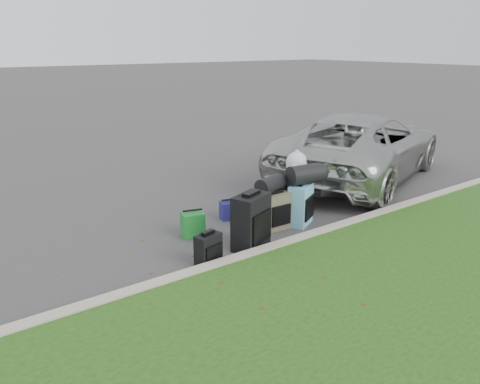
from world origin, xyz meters
TOP-DOWN VIEW (x-y plane):
  - ground at (0.00, 0.00)m, footprint 120.00×120.00m
  - curb at (0.00, -1.00)m, footprint 120.00×0.18m
  - suv at (3.60, 0.90)m, footprint 5.59×3.98m
  - suitcase_small_black at (-1.30, -0.74)m, footprint 0.39×0.27m
  - suitcase_large_black_left at (-0.52, -0.64)m, footprint 0.63×0.50m
  - suitcase_olive at (0.25, -0.27)m, footprint 0.44×0.28m
  - suitcase_teal at (0.70, -0.36)m, footprint 0.54×0.46m
  - suitcase_large_black_right at (1.15, 0.17)m, footprint 0.50×0.42m
  - tote_green at (-0.96, 0.23)m, footprint 0.39×0.35m
  - tote_navy at (-0.10, 0.52)m, footprint 0.33×0.29m
  - duffel_left at (0.19, -0.20)m, footprint 0.54×0.38m
  - duffel_right at (0.77, -0.37)m, footprint 0.60×0.40m
  - trash_bag at (1.12, 0.22)m, footprint 0.38×0.38m

SIDE VIEW (x-z plane):
  - ground at x=0.00m, z-range 0.00..0.00m
  - curb at x=0.00m, z-range 0.00..0.15m
  - tote_navy at x=-0.10m, z-range 0.00..0.30m
  - tote_green at x=-0.96m, z-range 0.00..0.37m
  - suitcase_small_black at x=-1.30m, z-range 0.00..0.44m
  - suitcase_olive at x=0.25m, z-range 0.00..0.59m
  - suitcase_large_black_right at x=1.15m, z-range 0.00..0.65m
  - suitcase_teal at x=0.70m, z-range 0.00..0.67m
  - suitcase_large_black_left at x=-0.52m, z-range 0.00..0.80m
  - suv at x=3.60m, z-range 0.00..1.41m
  - duffel_left at x=0.19m, z-range 0.59..0.85m
  - duffel_right at x=0.77m, z-range 0.67..0.98m
  - trash_bag at x=1.12m, z-range 0.65..1.03m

